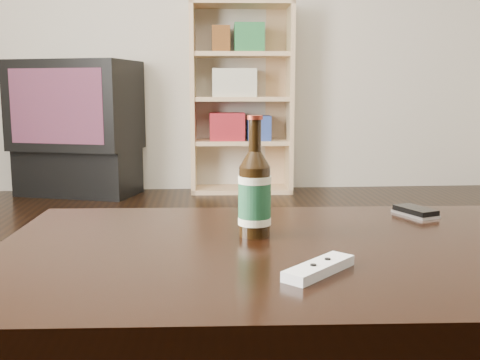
{
  "coord_description": "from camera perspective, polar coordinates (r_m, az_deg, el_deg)",
  "views": [
    {
      "loc": [
        -0.05,
        -1.43,
        0.77
      ],
      "look_at": [
        0.03,
        -0.3,
        0.59
      ],
      "focal_mm": 42.0,
      "sensor_mm": 36.0,
      "label": 1
    }
  ],
  "objects": [
    {
      "name": "wall_back",
      "position": [
        4.47,
        -3.55,
        16.45
      ],
      "size": [
        5.0,
        0.02,
        2.7
      ],
      "primitive_type": "cube",
      "color": "beige",
      "rests_on": "ground"
    },
    {
      "name": "remote",
      "position": [
        0.94,
        8.03,
        -8.86
      ],
      "size": [
        0.14,
        0.14,
        0.02
      ],
      "rotation": [
        0.0,
        0.0,
        -0.79
      ],
      "color": "silver",
      "rests_on": "coffee_table"
    },
    {
      "name": "tv",
      "position": [
        4.34,
        -16.35,
        7.29
      ],
      "size": [
        0.99,
        0.78,
        0.65
      ],
      "rotation": [
        0.0,
        0.0,
        -0.31
      ],
      "color": "black",
      "rests_on": "tv_stand"
    },
    {
      "name": "bookshelf",
      "position": [
        4.33,
        0.01,
        8.63
      ],
      "size": [
        0.78,
        0.38,
        1.42
      ],
      "rotation": [
        0.0,
        0.0,
        -0.04
      ],
      "color": "tan",
      "rests_on": "floor"
    },
    {
      "name": "beer_bottle",
      "position": [
        1.15,
        1.5,
        -1.45
      ],
      "size": [
        0.09,
        0.09,
        0.25
      ],
      "rotation": [
        0.0,
        0.0,
        -0.39
      ],
      "color": "black",
      "rests_on": "coffee_table"
    },
    {
      "name": "phone",
      "position": [
        1.42,
        17.39,
        -3.09
      ],
      "size": [
        0.09,
        0.12,
        0.02
      ],
      "rotation": [
        0.0,
        0.0,
        0.38
      ],
      "color": "#B7B7B9",
      "rests_on": "coffee_table"
    },
    {
      "name": "coffee_table",
      "position": [
        1.12,
        8.25,
        -9.72
      ],
      "size": [
        1.29,
        0.78,
        0.47
      ],
      "rotation": [
        0.0,
        0.0,
        -0.04
      ],
      "color": "black",
      "rests_on": "floor"
    },
    {
      "name": "tv_stand",
      "position": [
        4.38,
        -16.06,
        0.81
      ],
      "size": [
        0.94,
        0.67,
        0.34
      ],
      "primitive_type": "cube",
      "rotation": [
        0.0,
        0.0,
        -0.31
      ],
      "color": "black",
      "rests_on": "floor"
    }
  ]
}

